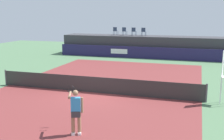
{
  "coord_description": "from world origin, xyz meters",
  "views": [
    {
      "loc": [
        5.69,
        -14.99,
        4.58
      ],
      "look_at": [
        0.41,
        2.0,
        1.0
      ],
      "focal_mm": 45.19,
      "sensor_mm": 36.0,
      "label": 1
    }
  ],
  "objects_px": {
    "net_post_near": "(6,77)",
    "tennis_player": "(76,110)",
    "spectator_chair_right": "(144,31)",
    "net_post_far": "(206,93)",
    "spectator_chair_center": "(134,31)",
    "umpire_chair": "(224,74)",
    "spectator_chair_left": "(124,31)",
    "spectator_chair_far_left": "(115,31)"
  },
  "relations": [
    {
      "from": "spectator_chair_left",
      "to": "net_post_near",
      "type": "relative_size",
      "value": 0.89
    },
    {
      "from": "spectator_chair_center",
      "to": "spectator_chair_right",
      "type": "xyz_separation_m",
      "value": [
        1.09,
        -0.05,
        0.0
      ]
    },
    {
      "from": "spectator_chair_right",
      "to": "net_post_far",
      "type": "xyz_separation_m",
      "value": [
        6.3,
        -15.06,
        -2.19
      ]
    },
    {
      "from": "spectator_chair_far_left",
      "to": "umpire_chair",
      "type": "distance_m",
      "value": 18.57
    },
    {
      "from": "spectator_chair_right",
      "to": "net_post_near",
      "type": "relative_size",
      "value": 0.89
    },
    {
      "from": "spectator_chair_far_left",
      "to": "net_post_near",
      "type": "bearing_deg",
      "value": -100.45
    },
    {
      "from": "spectator_chair_center",
      "to": "tennis_player",
      "type": "distance_m",
      "value": 21.01
    },
    {
      "from": "spectator_chair_right",
      "to": "spectator_chair_center",
      "type": "bearing_deg",
      "value": 177.2
    },
    {
      "from": "tennis_player",
      "to": "spectator_chair_right",
      "type": "bearing_deg",
      "value": 94.0
    },
    {
      "from": "net_post_far",
      "to": "tennis_player",
      "type": "distance_m",
      "value": 7.48
    },
    {
      "from": "spectator_chair_left",
      "to": "net_post_near",
      "type": "xyz_separation_m",
      "value": [
        -3.93,
        -15.23,
        -2.19
      ]
    },
    {
      "from": "spectator_chair_center",
      "to": "net_post_near",
      "type": "height_order",
      "value": "spectator_chair_center"
    },
    {
      "from": "tennis_player",
      "to": "spectator_chair_far_left",
      "type": "bearing_deg",
      "value": 102.59
    },
    {
      "from": "spectator_chair_center",
      "to": "net_post_far",
      "type": "xyz_separation_m",
      "value": [
        7.38,
        -15.11,
        -2.19
      ]
    },
    {
      "from": "spectator_chair_right",
      "to": "tennis_player",
      "type": "relative_size",
      "value": 0.5
    },
    {
      "from": "umpire_chair",
      "to": "spectator_chair_center",
      "type": "bearing_deg",
      "value": 118.42
    },
    {
      "from": "spectator_chair_center",
      "to": "net_post_far",
      "type": "bearing_deg",
      "value": -63.96
    },
    {
      "from": "umpire_chair",
      "to": "spectator_chair_left",
      "type": "bearing_deg",
      "value": 121.31
    },
    {
      "from": "spectator_chair_center",
      "to": "tennis_player",
      "type": "bearing_deg",
      "value": -83.04
    },
    {
      "from": "spectator_chair_center",
      "to": "net_post_far",
      "type": "height_order",
      "value": "spectator_chair_center"
    },
    {
      "from": "net_post_near",
      "to": "net_post_far",
      "type": "distance_m",
      "value": 12.4
    },
    {
      "from": "net_post_near",
      "to": "tennis_player",
      "type": "height_order",
      "value": "tennis_player"
    },
    {
      "from": "tennis_player",
      "to": "spectator_chair_left",
      "type": "bearing_deg",
      "value": 99.83
    },
    {
      "from": "net_post_near",
      "to": "tennis_player",
      "type": "bearing_deg",
      "value": -36.91
    },
    {
      "from": "net_post_near",
      "to": "net_post_far",
      "type": "relative_size",
      "value": 1.0
    },
    {
      "from": "umpire_chair",
      "to": "tennis_player",
      "type": "height_order",
      "value": "umpire_chair"
    },
    {
      "from": "umpire_chair",
      "to": "tennis_player",
      "type": "relative_size",
      "value": 1.56
    },
    {
      "from": "spectator_chair_left",
      "to": "tennis_player",
      "type": "xyz_separation_m",
      "value": [
        3.62,
        -20.91,
        -1.73
      ]
    },
    {
      "from": "spectator_chair_left",
      "to": "tennis_player",
      "type": "distance_m",
      "value": 21.29
    },
    {
      "from": "spectator_chair_far_left",
      "to": "spectator_chair_center",
      "type": "bearing_deg",
      "value": -7.75
    },
    {
      "from": "spectator_chair_left",
      "to": "net_post_far",
      "type": "height_order",
      "value": "spectator_chair_left"
    },
    {
      "from": "spectator_chair_right",
      "to": "net_post_near",
      "type": "height_order",
      "value": "spectator_chair_right"
    },
    {
      "from": "net_post_far",
      "to": "tennis_player",
      "type": "xyz_separation_m",
      "value": [
        -4.85,
        -5.67,
        0.46
      ]
    },
    {
      "from": "umpire_chair",
      "to": "net_post_near",
      "type": "bearing_deg",
      "value": -179.92
    },
    {
      "from": "spectator_chair_center",
      "to": "spectator_chair_right",
      "type": "height_order",
      "value": "same"
    },
    {
      "from": "net_post_far",
      "to": "spectator_chair_far_left",
      "type": "bearing_deg",
      "value": 121.81
    },
    {
      "from": "spectator_chair_far_left",
      "to": "tennis_player",
      "type": "distance_m",
      "value": 21.67
    },
    {
      "from": "net_post_far",
      "to": "umpire_chair",
      "type": "bearing_deg",
      "value": 1.42
    },
    {
      "from": "spectator_chair_right",
      "to": "tennis_player",
      "type": "xyz_separation_m",
      "value": [
        1.45,
        -20.73,
        -1.73
      ]
    },
    {
      "from": "net_post_near",
      "to": "net_post_far",
      "type": "xyz_separation_m",
      "value": [
        12.4,
        0.0,
        0.0
      ]
    },
    {
      "from": "spectator_chair_right",
      "to": "tennis_player",
      "type": "bearing_deg",
      "value": -86.0
    },
    {
      "from": "spectator_chair_center",
      "to": "spectator_chair_right",
      "type": "bearing_deg",
      "value": -2.8
    }
  ]
}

